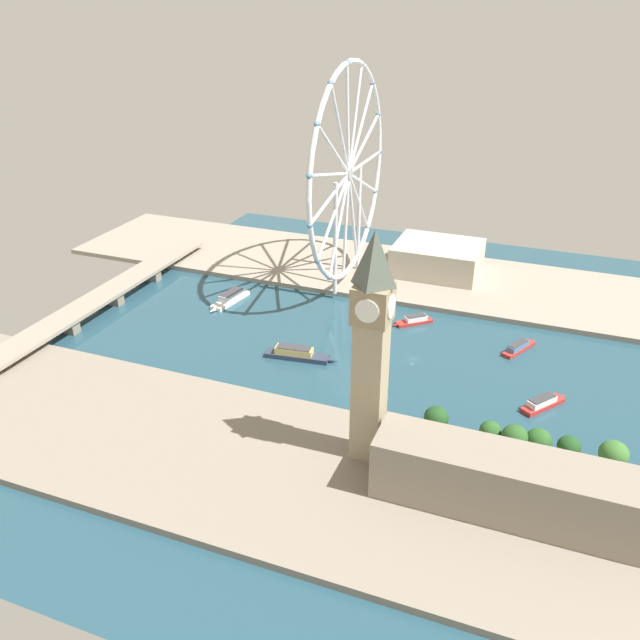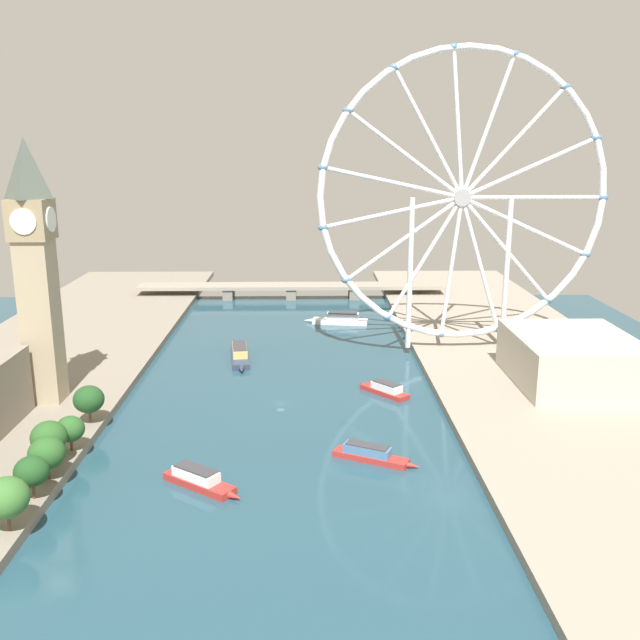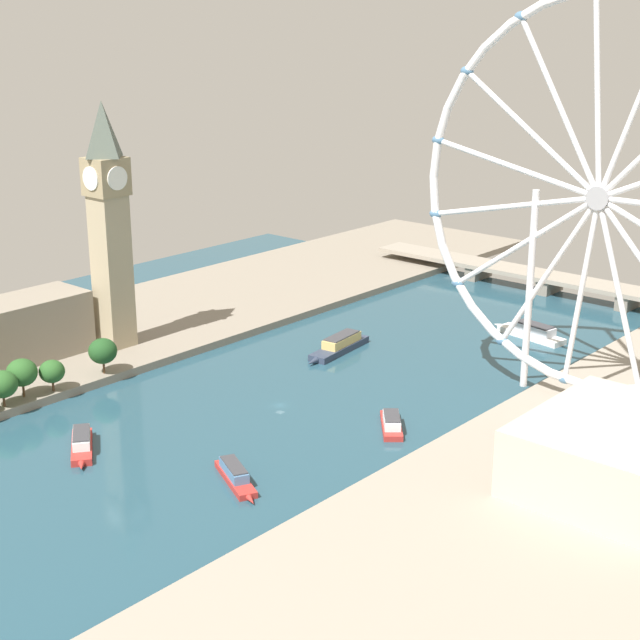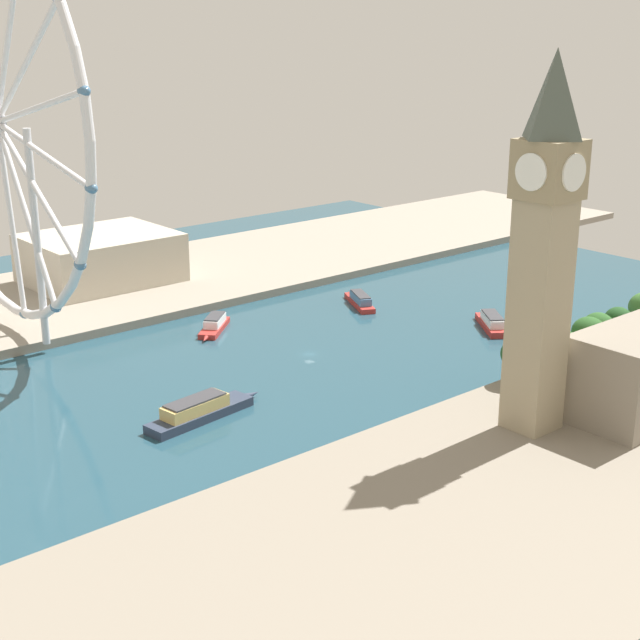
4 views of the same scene
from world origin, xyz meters
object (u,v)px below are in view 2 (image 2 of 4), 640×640
at_px(clock_tower, 36,269).
at_px(river_bridge, 291,288).
at_px(tour_boat_0, 385,389).
at_px(tour_boat_1, 199,479).
at_px(tour_boat_3, 240,354).
at_px(riverside_hall, 572,359).
at_px(tour_boat_4, 340,319).
at_px(tour_boat_2, 371,454).
at_px(ferris_wheel, 462,199).

relative_size(clock_tower, river_bridge, 0.49).
bearing_deg(tour_boat_0, clock_tower, 54.43).
xyz_separation_m(tour_boat_1, tour_boat_3, (0.35, 118.55, 0.31)).
xyz_separation_m(riverside_hall, tour_boat_4, (-84.23, 104.88, -9.86)).
height_order(river_bridge, tour_boat_2, river_bridge).
relative_size(ferris_wheel, tour_boat_1, 5.43).
relative_size(clock_tower, ferris_wheel, 0.71).
relative_size(riverside_hall, tour_boat_0, 2.57).
height_order(riverside_hall, river_bridge, riverside_hall).
xyz_separation_m(ferris_wheel, tour_boat_1, (-97.31, -126.36, -67.56)).
relative_size(riverside_hall, river_bridge, 0.28).
bearing_deg(tour_boat_3, tour_boat_4, 135.82).
relative_size(ferris_wheel, tour_boat_3, 3.44).
bearing_deg(tour_boat_4, clock_tower, 56.37).
bearing_deg(river_bridge, tour_boat_0, -77.23).
distance_m(riverside_hall, tour_boat_3, 138.37).
distance_m(river_bridge, tour_boat_0, 178.16).
bearing_deg(tour_boat_4, tour_boat_1, 84.34).
distance_m(clock_tower, tour_boat_4, 170.68).
relative_size(ferris_wheel, river_bridge, 0.69).
bearing_deg(clock_tower, tour_boat_3, 41.88).
relative_size(tour_boat_3, tour_boat_4, 1.10).
height_order(clock_tower, ferris_wheel, ferris_wheel).
height_order(ferris_wheel, riverside_hall, ferris_wheel).
bearing_deg(riverside_hall, river_bridge, 123.28).
xyz_separation_m(riverside_hall, tour_boat_1, (-131.98, -77.03, -10.16)).
bearing_deg(tour_boat_1, tour_boat_3, 126.11).
relative_size(clock_tower, tour_boat_0, 4.43).
relative_size(riverside_hall, tour_boat_4, 1.55).
height_order(tour_boat_2, tour_boat_3, tour_boat_3).
distance_m(clock_tower, ferris_wheel, 174.14).
xyz_separation_m(riverside_hall, tour_boat_3, (-131.63, 41.52, -9.85)).
xyz_separation_m(river_bridge, tour_boat_1, (-20.33, -247.11, -4.30)).
xyz_separation_m(ferris_wheel, tour_boat_2, (-48.20, -110.48, -67.78)).
distance_m(tour_boat_1, tour_boat_2, 51.61).
bearing_deg(ferris_wheel, tour_boat_0, -125.39).
distance_m(tour_boat_1, tour_boat_4, 188.07).
height_order(clock_tower, tour_boat_2, clock_tower).
height_order(clock_tower, riverside_hall, clock_tower).
height_order(tour_boat_3, tour_boat_4, tour_boat_3).
relative_size(tour_boat_2, tour_boat_3, 0.69).
height_order(tour_boat_0, tour_boat_1, tour_boat_1).
relative_size(river_bridge, tour_boat_3, 4.98).
xyz_separation_m(clock_tower, riverside_hall, (195.19, 15.47, -38.48)).
bearing_deg(tour_boat_3, ferris_wheel, 87.22).
distance_m(clock_tower, tour_boat_2, 130.73).
bearing_deg(tour_boat_1, clock_tower, 172.03).
xyz_separation_m(river_bridge, tour_boat_3, (-19.98, -128.56, -3.99)).
height_order(tour_boat_0, tour_boat_2, tour_boat_0).
bearing_deg(river_bridge, riverside_hall, -56.72).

